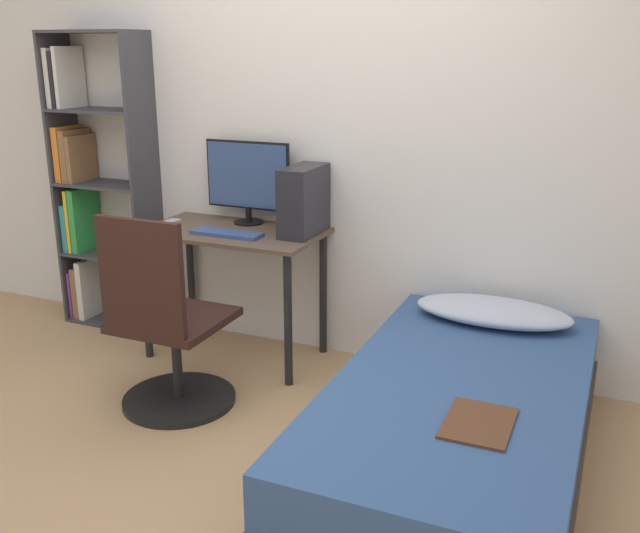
# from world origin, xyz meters

# --- Properties ---
(ground_plane) EXTENTS (14.00, 14.00, 0.00)m
(ground_plane) POSITION_xyz_m (0.00, 0.00, 0.00)
(ground_plane) COLOR tan
(wall_back) EXTENTS (8.00, 0.05, 2.50)m
(wall_back) POSITION_xyz_m (0.00, 1.52, 1.25)
(wall_back) COLOR silver
(wall_back) RESTS_ON ground_plane
(desk) EXTENTS (1.01, 0.57, 0.76)m
(desk) POSITION_xyz_m (-0.51, 1.21, 0.63)
(desk) COLOR brown
(desk) RESTS_ON ground_plane
(bookshelf) EXTENTS (0.63, 0.29, 1.84)m
(bookshelf) POSITION_xyz_m (-1.62, 1.35, 0.88)
(bookshelf) COLOR #38383D
(bookshelf) RESTS_ON ground_plane
(office_chair) EXTENTS (0.57, 0.57, 1.01)m
(office_chair) POSITION_xyz_m (-0.49, 0.50, 0.38)
(office_chair) COLOR black
(office_chair) RESTS_ON ground_plane
(bed) EXTENTS (1.02, 1.94, 0.43)m
(bed) POSITION_xyz_m (0.96, 0.52, 0.21)
(bed) COLOR #4C3D2D
(bed) RESTS_ON ground_plane
(pillow) EXTENTS (0.77, 0.36, 0.11)m
(pillow) POSITION_xyz_m (0.96, 1.23, 0.48)
(pillow) COLOR #B2B7C6
(pillow) RESTS_ON bed
(magazine) EXTENTS (0.24, 0.32, 0.01)m
(magazine) POSITION_xyz_m (1.10, 0.19, 0.43)
(magazine) COLOR #56331E
(magazine) RESTS_ON bed
(monitor) EXTENTS (0.53, 0.18, 0.48)m
(monitor) POSITION_xyz_m (-0.51, 1.39, 1.02)
(monitor) COLOR black
(monitor) RESTS_ON desk
(keyboard) EXTENTS (0.40, 0.12, 0.02)m
(keyboard) POSITION_xyz_m (-0.48, 1.09, 0.77)
(keyboard) COLOR #33477A
(keyboard) RESTS_ON desk
(pc_tower) EXTENTS (0.16, 0.36, 0.37)m
(pc_tower) POSITION_xyz_m (-0.11, 1.29, 0.94)
(pc_tower) COLOR #232328
(pc_tower) RESTS_ON desk
(phone) EXTENTS (0.07, 0.14, 0.01)m
(phone) POSITION_xyz_m (-0.94, 1.21, 0.76)
(phone) COLOR #B7B7BC
(phone) RESTS_ON desk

